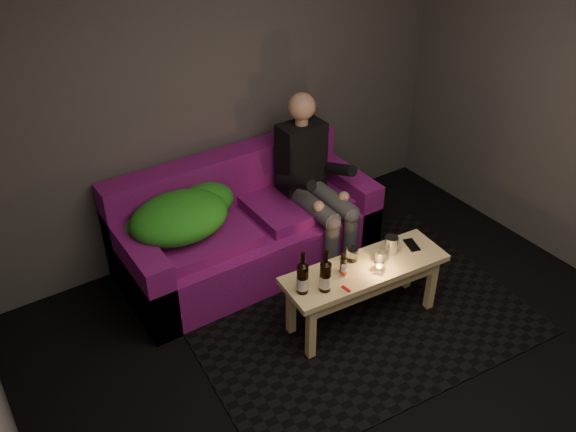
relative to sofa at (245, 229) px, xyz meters
name	(u,v)px	position (x,y,z in m)	size (l,w,h in m)	color
floor	(414,412)	(0.10, -1.82, -0.30)	(4.50, 4.50, 0.00)	black
room	(387,132)	(0.10, -1.35, 1.34)	(4.50, 4.50, 4.50)	silver
rug	(356,314)	(0.34, -0.97, -0.30)	(2.29, 1.67, 0.01)	black
sofa	(245,229)	(0.00, 0.00, 0.00)	(1.93, 0.87, 0.83)	#6D0E70
green_blanket	(183,214)	(-0.49, -0.01, 0.33)	(0.85, 0.58, 0.29)	#328F1A
person	(313,178)	(0.52, -0.16, 0.37)	(0.35, 0.80, 1.29)	black
coffee_table	(365,276)	(0.34, -1.02, 0.08)	(1.17, 0.46, 0.47)	#DDC981
beer_bottle_a	(303,278)	(-0.15, -1.00, 0.28)	(0.08, 0.08, 0.30)	black
beer_bottle_b	(325,276)	(-0.03, -1.06, 0.28)	(0.08, 0.08, 0.30)	black
salt_shaker	(344,271)	(0.15, -1.02, 0.21)	(0.04, 0.04, 0.08)	silver
pepper_mill	(343,265)	(0.18, -0.98, 0.23)	(0.04, 0.04, 0.12)	black
tumbler_back	(352,254)	(0.30, -0.92, 0.21)	(0.08, 0.08, 0.09)	white
tealight	(379,268)	(0.38, -1.10, 0.19)	(0.05, 0.05, 0.04)	white
tumbler_front	(379,258)	(0.44, -1.04, 0.21)	(0.07, 0.07, 0.09)	white
steel_cup	(391,245)	(0.58, -1.00, 0.23)	(0.09, 0.09, 0.12)	silver
smartphone	(412,245)	(0.75, -1.02, 0.17)	(0.07, 0.14, 0.01)	black
red_lighter	(346,289)	(0.08, -1.14, 0.17)	(0.02, 0.07, 0.01)	red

